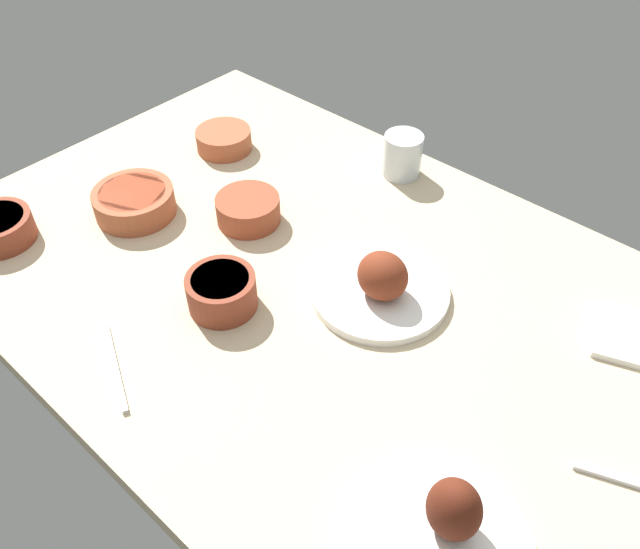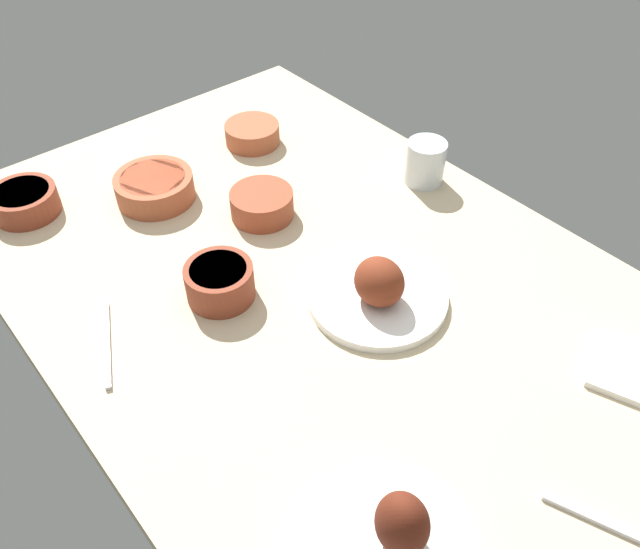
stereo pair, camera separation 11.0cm
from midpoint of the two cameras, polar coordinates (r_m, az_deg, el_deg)
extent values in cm
cube|color=#C6B28E|center=(112.79, 2.79, -1.60)|extent=(140.00, 90.00, 4.00)
ellipsoid|color=#511E11|center=(80.76, 11.45, -21.08)|extent=(6.83, 6.06, 9.82)
cylinder|color=white|center=(108.86, 7.99, -2.08)|extent=(23.58, 23.58, 1.60)
ellipsoid|color=maroon|center=(104.68, 8.27, -0.79)|extent=(8.72, 7.73, 8.44)
cylinder|color=brown|center=(134.76, -22.61, 5.88)|extent=(12.71, 12.71, 5.06)
cylinder|color=brown|center=(133.63, -22.84, 6.56)|extent=(10.43, 10.43, 1.00)
cylinder|color=brown|center=(107.53, -6.00, -0.82)|extent=(11.53, 11.53, 6.19)
cylinder|color=white|center=(105.73, -6.10, 0.18)|extent=(9.46, 9.46, 1.00)
cylinder|color=brown|center=(123.95, -2.64, 6.14)|extent=(12.18, 12.18, 5.18)
cylinder|color=#DBCC7A|center=(122.68, -2.67, 6.92)|extent=(9.99, 9.99, 1.00)
cylinder|color=#A35133|center=(130.97, -12.11, 7.45)|extent=(15.45, 15.45, 5.17)
cylinder|color=#9E3314|center=(129.78, -12.24, 8.19)|extent=(12.67, 12.67, 1.00)
cylinder|color=#A35133|center=(145.64, -3.83, 12.26)|extent=(12.01, 12.01, 4.51)
cylinder|color=#D6BC70|center=(144.74, -3.86, 12.85)|extent=(9.85, 9.85, 1.00)
cylinder|color=silver|center=(134.55, 11.66, 9.61)|extent=(8.00, 8.00, 9.01)
cube|color=silver|center=(95.11, 27.56, -19.34)|extent=(15.97, 6.87, 0.80)
cube|color=silver|center=(105.29, -15.53, -6.03)|extent=(16.67, 8.65, 0.80)
camera|label=1|loc=(0.05, -87.13, 2.74)|focal=36.14mm
camera|label=2|loc=(0.05, 92.87, -2.74)|focal=36.14mm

